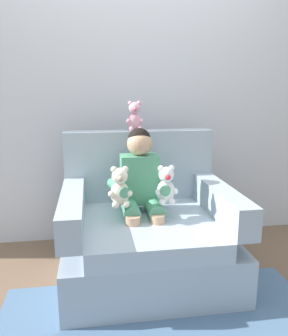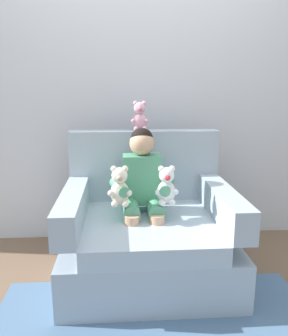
{
  "view_description": "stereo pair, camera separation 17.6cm",
  "coord_description": "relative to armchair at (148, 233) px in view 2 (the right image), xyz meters",
  "views": [
    {
      "loc": [
        -0.36,
        -2.16,
        1.28
      ],
      "look_at": [
        -0.03,
        -0.05,
        0.79
      ],
      "focal_mm": 37.14,
      "sensor_mm": 36.0,
      "label": 1
    },
    {
      "loc": [
        -0.19,
        -2.17,
        1.28
      ],
      "look_at": [
        -0.03,
        -0.05,
        0.79
      ],
      "focal_mm": 37.14,
      "sensor_mm": 36.0,
      "label": 2
    }
  ],
  "objects": [
    {
      "name": "ground_plane",
      "position": [
        0.0,
        -0.05,
        -0.3
      ],
      "size": [
        8.0,
        8.0,
        0.0
      ],
      "primitive_type": "plane",
      "color": "brown"
    },
    {
      "name": "back_wall",
      "position": [
        0.0,
        0.72,
        1.0
      ],
      "size": [
        6.0,
        0.1,
        2.6
      ],
      "primitive_type": "cube",
      "color": "silver",
      "rests_on": "ground"
    },
    {
      "name": "armchair",
      "position": [
        0.0,
        0.0,
        0.0
      ],
      "size": [
        1.12,
        0.98,
        0.97
      ],
      "color": "#9EADBC",
      "rests_on": "ground"
    },
    {
      "name": "seated_child",
      "position": [
        -0.03,
        0.04,
        0.35
      ],
      "size": [
        0.45,
        0.39,
        0.82
      ],
      "rotation": [
        0.0,
        0.0,
        -0.07
      ],
      "color": "#4C9370",
      "rests_on": "armchair"
    },
    {
      "name": "plush_white",
      "position": [
        0.11,
        -0.09,
        0.36
      ],
      "size": [
        0.15,
        0.12,
        0.25
      ],
      "rotation": [
        0.0,
        0.0,
        -0.17
      ],
      "color": "white",
      "rests_on": "armchair"
    },
    {
      "name": "plush_cream",
      "position": [
        -0.19,
        -0.1,
        0.36
      ],
      "size": [
        0.15,
        0.13,
        0.26
      ],
      "rotation": [
        0.0,
        0.0,
        -0.22
      ],
      "color": "silver",
      "rests_on": "armchair"
    },
    {
      "name": "plush_pink_on_backrest",
      "position": [
        -0.03,
        0.37,
        0.77
      ],
      "size": [
        0.13,
        0.11,
        0.22
      ],
      "rotation": [
        0.0,
        0.0,
        0.08
      ],
      "color": "#EAA8BC",
      "rests_on": "armchair"
    }
  ]
}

